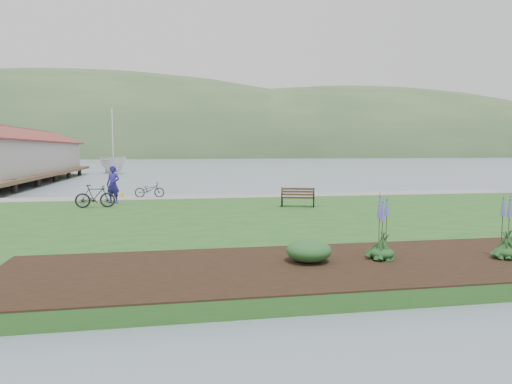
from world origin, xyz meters
The scene contains 15 objects.
ground centered at (0.00, 0.00, 0.00)m, with size 600.00×600.00×0.00m, color slate.
lawn centered at (0.00, -2.00, 0.20)m, with size 34.00×20.00×0.40m, color #22511C.
shoreline_path centered at (0.00, 6.90, 0.42)m, with size 34.00×2.20×0.03m, color gray.
garden_bed centered at (3.00, -9.80, 0.42)m, with size 24.00×4.40×0.04m, color black.
far_hillside centered at (20.00, 170.00, 0.00)m, with size 580.00×80.00×38.00m, color #39552F, non-canonical shape.
pier_pavilion centered at (-20.00, 27.52, 2.64)m, with size 8.00×36.00×5.40m.
park_bench centered at (1.16, 1.31, 0.90)m, with size 1.73×1.08×1.00m.
person centered at (-7.98, 4.53, 1.56)m, with size 0.84×0.58×2.32m, color navy.
bicycle_a centered at (-6.26, 7.20, 0.85)m, with size 1.71×0.60×0.89m, color black.
bicycle_b centered at (-8.62, 2.77, 0.96)m, with size 1.87×0.54×1.12m, color black.
sailboat centered at (-12.80, 43.48, 0.00)m, with size 10.51×10.70×27.72m, color silver.
pannier centered at (-7.87, 7.20, 0.55)m, with size 0.17×0.27×0.29m, color yellow.
echium_0 centered at (3.54, -10.12, 1.12)m, with size 0.62×0.62×1.84m.
echium_4 centered at (0.35, -9.63, 1.17)m, with size 0.62×0.62×1.96m.
shrub_0 centered at (-1.57, -9.55, 0.72)m, with size 1.12×1.12×0.56m, color #1E4C21.
Camera 1 is at (-4.84, -20.28, 3.23)m, focal length 32.00 mm.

